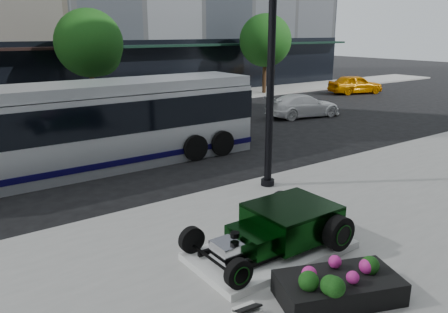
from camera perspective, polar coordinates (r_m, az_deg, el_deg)
ground at (r=14.88m, az=-3.36°, el=-1.87°), size 120.00×120.00×0.00m
sidewalk_far at (r=27.45m, az=-19.20°, el=5.71°), size 70.00×4.00×0.12m
street_trees at (r=26.55m, az=-16.93°, el=13.66°), size 29.80×3.80×5.70m
display_plinth at (r=9.32m, az=6.18°, el=-12.08°), size 3.40×1.80×0.15m
hot_rod at (r=9.31m, az=7.83°, el=-8.75°), size 3.22×2.00×0.81m
lamppost at (r=12.49m, az=6.13°, el=11.00°), size 0.40×0.40×7.30m
flower_planter at (r=8.06m, az=14.73°, el=-16.02°), size 2.32×1.72×0.68m
transit_bus at (r=15.49m, az=-17.20°, el=3.84°), size 12.12×2.88×2.92m
white_sedan at (r=24.60m, az=10.30°, el=6.56°), size 4.52×2.53×1.24m
yellow_taxi at (r=34.86m, az=16.78°, el=9.02°), size 4.42×2.79×1.40m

